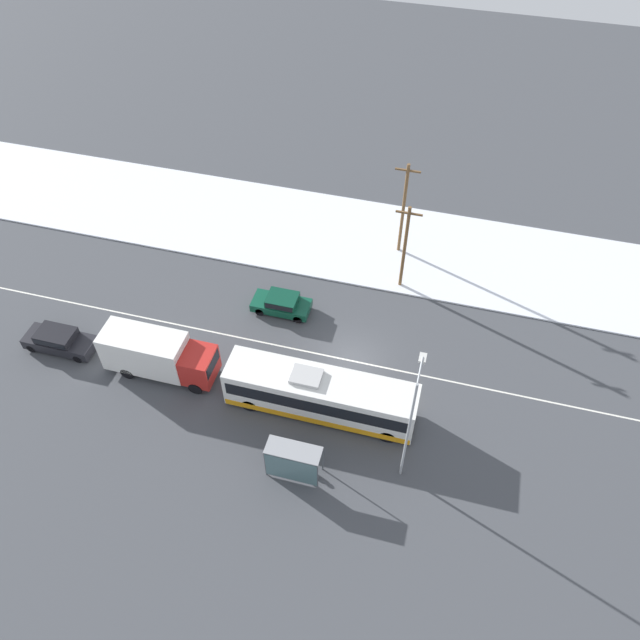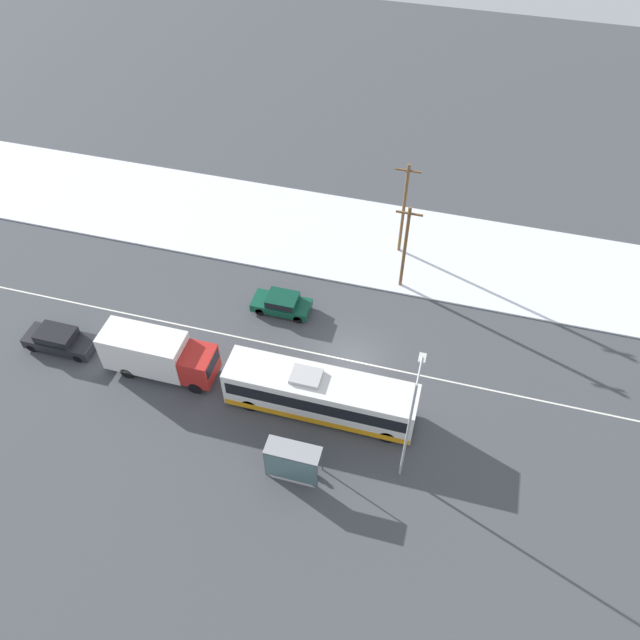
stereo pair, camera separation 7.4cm
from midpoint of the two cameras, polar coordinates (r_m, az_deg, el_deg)
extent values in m
plane|color=#424449|center=(41.11, 2.90, -3.74)|extent=(120.00, 120.00, 0.00)
cube|color=silver|center=(49.36, 6.11, 6.88)|extent=(80.00, 10.07, 0.12)
cube|color=silver|center=(41.11, 2.90, -3.74)|extent=(60.00, 0.12, 0.00)
cube|color=white|center=(37.48, 0.08, -6.77)|extent=(11.53, 2.55, 2.65)
cube|color=black|center=(37.23, 0.08, -6.49)|extent=(11.07, 2.57, 1.01)
cube|color=orange|center=(38.37, 0.08, -7.71)|extent=(11.42, 2.57, 0.48)
cube|color=#B2B2B2|center=(36.46, -1.23, -5.16)|extent=(1.80, 1.40, 0.24)
cylinder|color=black|center=(37.37, 6.20, -10.50)|extent=(1.00, 0.28, 1.00)
cylinder|color=black|center=(38.63, 6.85, -7.73)|extent=(1.00, 0.28, 1.00)
cylinder|color=black|center=(38.62, -6.40, -7.69)|extent=(1.00, 0.28, 1.00)
cylinder|color=black|center=(39.84, -5.31, -5.11)|extent=(1.00, 0.28, 1.00)
cube|color=silver|center=(40.77, -15.62, -2.67)|extent=(5.31, 2.30, 2.65)
cube|color=red|center=(39.61, -10.92, -4.05)|extent=(1.90, 2.18, 2.07)
cube|color=black|center=(38.99, -9.76, -3.97)|extent=(0.06, 1.95, 0.91)
cylinder|color=black|center=(39.93, -11.27, -6.11)|extent=(0.90, 0.26, 0.90)
cylinder|color=black|center=(41.00, -10.17, -3.91)|extent=(0.90, 0.26, 0.90)
cylinder|color=black|center=(41.74, -17.14, -4.60)|extent=(0.90, 0.26, 0.90)
cylinder|color=black|center=(42.76, -15.93, -2.54)|extent=(0.90, 0.26, 0.90)
cube|color=#0F4733|center=(43.75, -3.50, 1.37)|extent=(4.07, 1.80, 0.61)
cube|color=#0D3C2B|center=(43.31, -3.41, 1.88)|extent=(2.12, 1.66, 0.55)
cube|color=black|center=(43.31, -3.41, 1.89)|extent=(1.95, 1.69, 0.44)
cylinder|color=black|center=(43.74, -5.47, 0.79)|extent=(0.64, 0.22, 0.64)
cylinder|color=black|center=(44.75, -4.82, 2.22)|extent=(0.64, 0.22, 0.64)
cylinder|color=black|center=(43.07, -1.99, 0.09)|extent=(0.64, 0.22, 0.64)
cylinder|color=black|center=(44.10, -1.40, 1.55)|extent=(0.64, 0.22, 0.64)
cube|color=black|center=(44.77, -22.59, -1.82)|extent=(4.73, 1.80, 0.75)
cube|color=black|center=(44.37, -22.95, -1.24)|extent=(2.46, 1.66, 0.56)
cube|color=black|center=(44.37, -22.96, -1.23)|extent=(2.26, 1.69, 0.44)
cylinder|color=black|center=(43.74, -21.20, -3.27)|extent=(0.64, 0.22, 0.64)
cylinder|color=black|center=(44.50, -20.22, -1.76)|extent=(0.64, 0.22, 0.64)
cylinder|color=black|center=(45.55, -24.80, -2.30)|extent=(0.64, 0.22, 0.64)
cylinder|color=black|center=(46.28, -23.81, -0.87)|extent=(0.64, 0.22, 0.64)
cylinder|color=#23232D|center=(36.89, -3.54, -11.83)|extent=(0.11, 0.11, 0.71)
cylinder|color=#23232D|center=(36.85, -3.21, -11.91)|extent=(0.11, 0.11, 0.71)
cube|color=maroon|center=(36.31, -3.42, -11.35)|extent=(0.37, 0.20, 0.59)
sphere|color=tan|center=(35.95, -3.45, -11.00)|extent=(0.25, 0.25, 0.25)
cylinder|color=maroon|center=(36.38, -3.77, -11.29)|extent=(0.09, 0.09, 0.56)
cylinder|color=maroon|center=(36.30, -3.06, -11.46)|extent=(0.09, 0.09, 0.56)
cube|color=gray|center=(34.53, -2.44, -11.80)|extent=(3.09, 1.20, 0.06)
cube|color=slate|center=(35.28, -2.65, -13.54)|extent=(2.97, 0.04, 2.16)
cylinder|color=#474C51|center=(36.12, -4.45, -11.46)|extent=(0.08, 0.08, 2.34)
cylinder|color=#474C51|center=(35.62, 0.27, -12.58)|extent=(0.08, 0.08, 2.34)
cylinder|color=#474C51|center=(35.60, -5.02, -12.95)|extent=(0.08, 0.08, 2.34)
cylinder|color=#474C51|center=(35.09, -0.22, -14.12)|extent=(0.08, 0.08, 2.34)
cylinder|color=#9EA3A8|center=(33.16, 8.06, -10.22)|extent=(0.14, 0.14, 8.48)
cylinder|color=#9EA3A8|center=(30.37, 9.15, -4.68)|extent=(0.10, 1.81, 0.10)
cube|color=silver|center=(30.99, 9.39, -3.48)|extent=(0.36, 0.60, 0.16)
cylinder|color=brown|center=(43.78, 7.80, 6.47)|extent=(0.24, 0.24, 7.12)
cube|color=brown|center=(41.85, 8.23, 9.62)|extent=(1.80, 0.12, 0.12)
cylinder|color=brown|center=(46.53, 7.69, 9.91)|extent=(0.24, 0.24, 7.81)
cube|color=brown|center=(44.55, 8.13, 13.37)|extent=(1.80, 0.12, 0.12)
camera|label=1|loc=(0.04, -89.95, 0.06)|focal=35.00mm
camera|label=2|loc=(0.04, 90.05, -0.06)|focal=35.00mm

